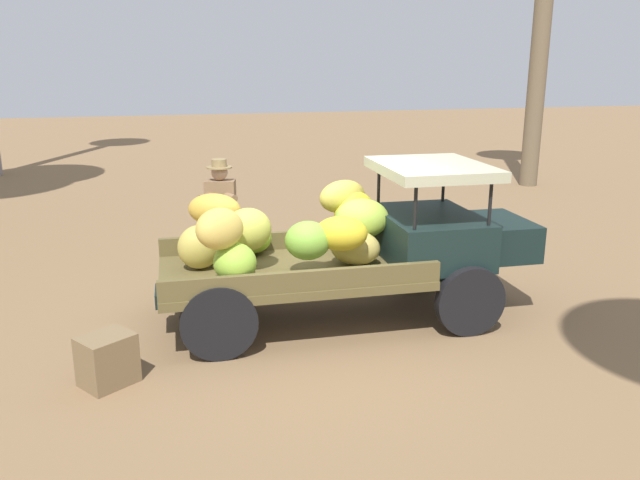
# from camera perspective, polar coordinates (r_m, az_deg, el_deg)

# --- Properties ---
(ground_plane) EXTENTS (60.00, 60.00, 0.00)m
(ground_plane) POSITION_cam_1_polar(r_m,az_deg,el_deg) (7.79, 0.07, -7.18)
(ground_plane) COLOR olive
(truck) EXTENTS (4.52, 1.89, 1.84)m
(truck) POSITION_cam_1_polar(r_m,az_deg,el_deg) (7.67, 2.97, -0.32)
(truck) COLOR black
(truck) RESTS_ON ground
(farmer) EXTENTS (0.53, 0.49, 1.74)m
(farmer) POSITION_cam_1_polar(r_m,az_deg,el_deg) (8.87, -8.71, 2.29)
(farmer) COLOR #463C42
(farmer) RESTS_ON ground
(wooden_crate) EXTENTS (0.62, 0.60, 0.50)m
(wooden_crate) POSITION_cam_1_polar(r_m,az_deg,el_deg) (6.62, -18.24, -10.00)
(wooden_crate) COLOR olive
(wooden_crate) RESTS_ON ground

